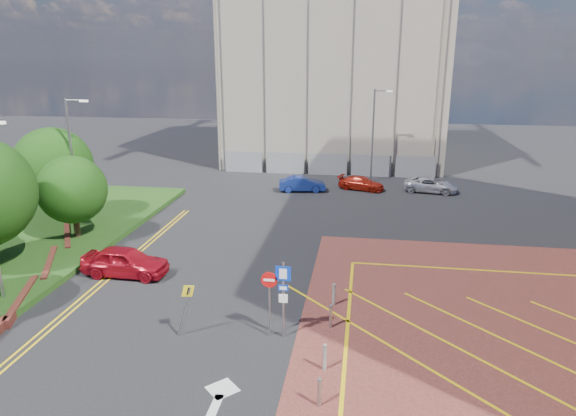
% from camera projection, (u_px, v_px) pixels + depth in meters
% --- Properties ---
extents(ground, '(140.00, 140.00, 0.00)m').
position_uv_depth(ground, '(266.00, 349.00, 19.57)').
color(ground, black).
rests_on(ground, ground).
extents(retaining_wall, '(6.06, 20.33, 0.40)m').
position_uv_depth(retaining_wall, '(18.00, 300.00, 23.10)').
color(retaining_wall, maroon).
rests_on(retaining_wall, ground).
extents(tree_c, '(4.00, 4.00, 4.90)m').
position_uv_depth(tree_c, '(72.00, 190.00, 30.06)').
color(tree_c, '#3D2B1C').
rests_on(tree_c, grass_bed).
extents(tree_d, '(5.00, 5.00, 6.08)m').
position_uv_depth(tree_d, '(53.00, 166.00, 33.14)').
color(tree_d, '#3D2B1C').
rests_on(tree_d, grass_bed).
extents(lamp_left_far, '(1.53, 0.16, 8.00)m').
position_uv_depth(lamp_left_far, '(73.00, 158.00, 31.67)').
color(lamp_left_far, '#9EA0A8').
rests_on(lamp_left_far, grass_bed).
extents(lamp_back, '(1.53, 0.16, 8.00)m').
position_uv_depth(lamp_back, '(374.00, 132.00, 44.25)').
color(lamp_back, '#9EA0A8').
rests_on(lamp_back, ground).
extents(sign_cluster, '(1.17, 0.12, 3.20)m').
position_uv_depth(sign_cluster, '(278.00, 292.00, 19.90)').
color(sign_cluster, '#9EA0A8').
rests_on(sign_cluster, ground).
extents(warning_sign, '(0.78, 0.42, 2.25)m').
position_uv_depth(warning_sign, '(186.00, 304.00, 20.08)').
color(warning_sign, '#9EA0A8').
rests_on(warning_sign, ground).
extents(bollard_row, '(0.14, 11.14, 0.90)m').
position_uv_depth(bollard_row, '(323.00, 369.00, 17.52)').
color(bollard_row, '#9EA0A8').
rests_on(bollard_row, forecourt).
extents(construction_building, '(21.20, 19.20, 22.00)m').
position_uv_depth(construction_building, '(337.00, 53.00, 54.30)').
color(construction_building, gray).
rests_on(construction_building, ground).
extents(construction_fence, '(21.60, 0.06, 2.00)m').
position_uv_depth(construction_fence, '(338.00, 165.00, 47.55)').
color(construction_fence, gray).
rests_on(construction_fence, ground).
extents(car_red_left, '(4.42, 1.87, 1.49)m').
position_uv_depth(car_red_left, '(125.00, 261.00, 25.96)').
color(car_red_left, '#A80E1D').
rests_on(car_red_left, ground).
extents(car_blue_back, '(3.97, 1.93, 1.25)m').
position_uv_depth(car_blue_back, '(302.00, 184.00, 42.04)').
color(car_blue_back, navy).
rests_on(car_blue_back, ground).
extents(car_red_back, '(4.11, 2.59, 1.11)m').
position_uv_depth(car_red_back, '(361.00, 183.00, 42.59)').
color(car_red_back, '#A91B0E').
rests_on(car_red_back, ground).
extents(car_silver_back, '(4.52, 2.64, 1.18)m').
position_uv_depth(car_silver_back, '(431.00, 185.00, 41.85)').
color(car_silver_back, silver).
rests_on(car_silver_back, ground).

